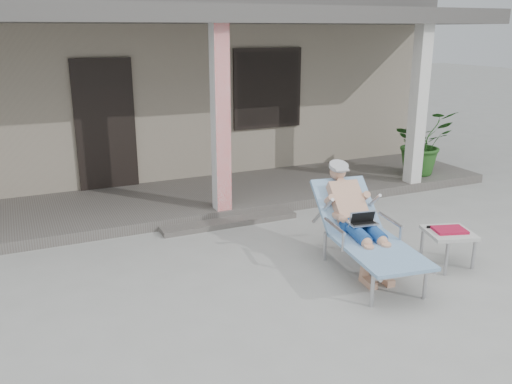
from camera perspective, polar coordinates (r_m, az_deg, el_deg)
name	(u,v)px	position (r m, az deg, el deg)	size (l,w,h in m)	color
ground	(290,276)	(6.22, 3.64, -8.82)	(60.00, 60.00, 0.00)	#9E9E99
house	(146,80)	(11.78, -11.45, 11.53)	(10.40, 5.40, 3.30)	gray
porch_deck	(203,198)	(8.77, -5.56, -0.59)	(10.00, 2.00, 0.15)	#605B56
porch_overhang	(199,21)	(8.32, -5.98, 17.44)	(10.00, 2.30, 2.85)	silver
porch_step	(230,222)	(7.75, -2.77, -3.18)	(2.00, 0.30, 0.07)	#605B56
lounger	(362,207)	(6.27, 11.05, -1.51)	(0.95, 1.92, 1.21)	#B7B7BC
side_table	(449,234)	(6.71, 19.64, -4.23)	(0.64, 0.64, 0.46)	beige
potted_palm	(422,142)	(10.21, 17.04, 5.04)	(1.05, 0.91, 1.16)	#26591E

